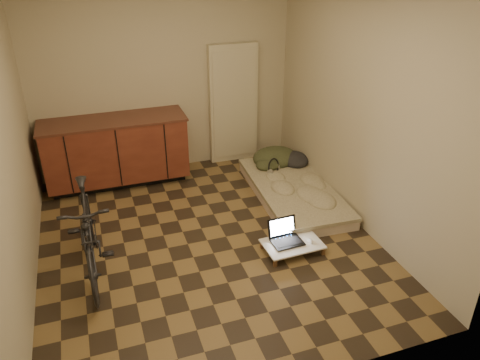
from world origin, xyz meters
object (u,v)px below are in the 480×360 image
object	(u,v)px
bicycle	(88,228)
futon	(293,191)
lap_desk	(292,244)
laptop	(285,236)

from	to	relation	value
bicycle	futon	xyz separation A→B (m)	(2.50, 0.72, -0.42)
lap_desk	laptop	xyz separation A→B (m)	(-0.05, 0.08, 0.06)
laptop	lap_desk	bearing A→B (deg)	-58.80
futon	laptop	bearing A→B (deg)	-115.96
futon	lap_desk	world-z (taller)	futon
laptop	bicycle	bearing A→B (deg)	169.68
futon	bicycle	bearing A→B (deg)	-160.74
futon	laptop	size ratio (longest dim) A/B	5.83
bicycle	lap_desk	bearing A→B (deg)	-8.78
bicycle	laptop	bearing A→B (deg)	-6.84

